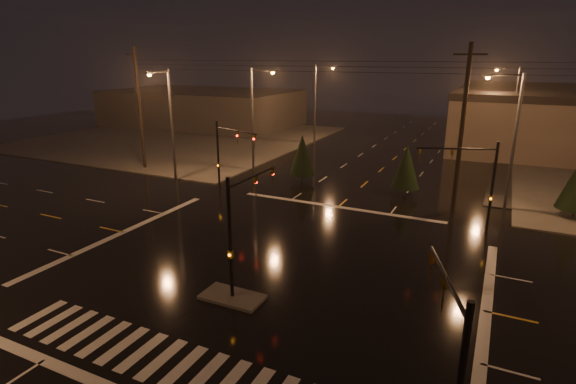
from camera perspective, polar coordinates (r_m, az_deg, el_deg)
name	(u,v)px	position (r m, az deg, el deg)	size (l,w,h in m)	color
ground	(271,265)	(25.24, -2.12, -9.20)	(140.00, 140.00, 0.00)	black
sidewalk_nw	(182,137)	(65.38, -13.31, 6.76)	(36.00, 36.00, 0.12)	#484640
median_island	(232,297)	(22.17, -7.07, -13.07)	(3.00, 1.60, 0.15)	#484640
crosswalk	(162,359)	(18.92, -15.73, -19.75)	(15.00, 2.60, 0.01)	beige
stop_bar_far	(338,207)	(34.61, 6.39, -1.89)	(16.00, 0.50, 0.01)	beige
commercial_block	(203,108)	(77.44, -10.78, 10.49)	(30.00, 18.00, 5.60)	#413D39
signal_mast_median	(240,219)	(21.32, -6.08, -3.37)	(0.25, 4.59, 6.00)	black
signal_mast_ne	(477,175)	(31.04, 22.82, 1.95)	(4.84, 1.86, 6.00)	black
signal_mast_nw	(226,150)	(36.98, -7.94, 5.36)	(4.84, 1.86, 6.00)	black
signal_mast_se	(451,366)	(12.66, 19.99, -20.06)	(1.55, 3.87, 6.00)	black
streetlight_1	(255,113)	(44.15, -4.21, 9.99)	(2.77, 0.32, 10.00)	#38383A
streetlight_2	(317,99)	(58.49, 3.75, 11.70)	(2.77, 0.32, 10.00)	#38383A
streetlight_3	(511,132)	(36.39, 26.44, 6.79)	(2.77, 0.32, 10.00)	#38383A
streetlight_4	(512,106)	(56.25, 26.54, 9.78)	(2.77, 0.32, 10.00)	#38383A
streetlight_5	(169,119)	(41.37, -14.88, 9.01)	(0.32, 2.77, 10.00)	#38383A
utility_pole_0	(140,108)	(47.40, -18.33, 10.07)	(2.20, 0.32, 12.00)	black
utility_pole_1	(462,129)	(34.47, 21.20, 7.49)	(2.20, 0.32, 12.00)	black
conifer_3	(302,155)	(40.69, 1.81, 4.76)	(2.35, 2.35, 4.37)	black
conifer_4	(406,166)	(37.74, 14.76, 3.18)	(2.30, 2.30, 4.30)	black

